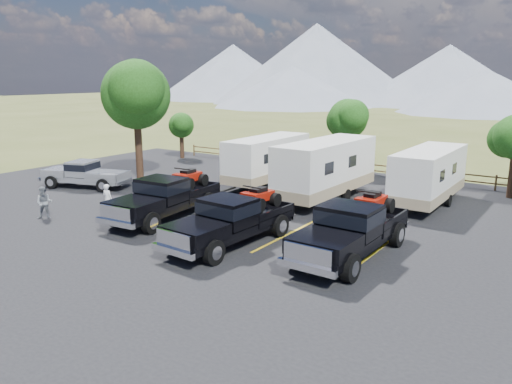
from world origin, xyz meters
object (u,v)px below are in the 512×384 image
Objects in this scene: trailer_center at (326,169)px; person_a at (108,199)px; rig_center at (232,219)px; rig_left at (166,196)px; pickup_silver at (85,174)px; rig_right at (352,228)px; person_b at (44,203)px; trailer_right at (429,176)px; tree_big_nw at (136,95)px; trailer_left at (267,160)px.

person_a is at bearing -128.26° from trailer_center.
rig_center is 4.26× the size of person_a.
rig_center is (4.95, -1.25, -0.03)m from rig_left.
pickup_silver is (-13.91, 3.38, -0.19)m from rig_center.
trailer_center is at bearing 92.69° from pickup_silver.
pickup_silver is at bearing -155.96° from trailer_center.
rig_right reaches higher than rig_left.
rig_left is 4.37× the size of person_b.
person_a is at bearing -172.50° from rig_right.
person_b is (-4.79, -3.39, -0.29)m from rig_left.
rig_center reaches higher than person_a.
pickup_silver is (-13.70, -5.50, -0.86)m from trailer_center.
rig_right is 4.39× the size of person_b.
tree_big_nw is at bearing -168.13° from trailer_right.
trailer_right is 5.44× the size of person_b.
rig_center is 14.32m from pickup_silver.
pickup_silver is 7.01m from person_a.
tree_big_nw reaches higher than person_a.
trailer_right is at bearing 69.72° from rig_center.
person_b is at bearing -137.66° from trailer_right.
rig_right is at bearing -3.75° from rig_left.
rig_left is at bearing -90.15° from trailer_left.
pickup_silver is (-8.85, -7.06, -0.72)m from trailer_left.
tree_big_nw is 0.90× the size of trailer_left.
trailer_center is 6.08× the size of person_a.
trailer_right is at bearing 92.89° from pickup_silver.
person_a is at bearing -105.34° from trailer_left.
rig_right is 1.19× the size of pickup_silver.
person_b is at bearing 44.00° from person_a.
trailer_right is (9.88, 0.54, -0.02)m from trailer_left.
person_a is at bearing -176.76° from rig_center.
tree_big_nw is 11.20m from rig_left.
rig_right is at bearing -43.77° from trailer_left.
tree_big_nw is 13.70m from trailer_center.
rig_center is at bearing 176.19° from person_a.
pickup_silver is at bearing -157.63° from trailer_right.
pickup_silver is 6.93m from person_b.
trailer_left is 13.45m from person_b.
trailer_right reaches higher than person_b.
tree_big_nw is 1.14× the size of rig_left.
person_a is at bearing -138.64° from trailer_right.
tree_big_nw is 18.89m from trailer_right.
trailer_center is 6.03× the size of person_b.
trailer_left is at bearing 138.15° from rig_right.
trailer_center is (13.06, 1.61, -3.83)m from tree_big_nw.
person_b reaches higher than person_a.
trailer_right is (0.18, 9.56, 0.46)m from rig_right.
rig_center is 0.78× the size of trailer_right.
tree_big_nw is 11.13m from person_b.
pickup_silver is (-18.55, 1.96, -0.24)m from rig_right.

